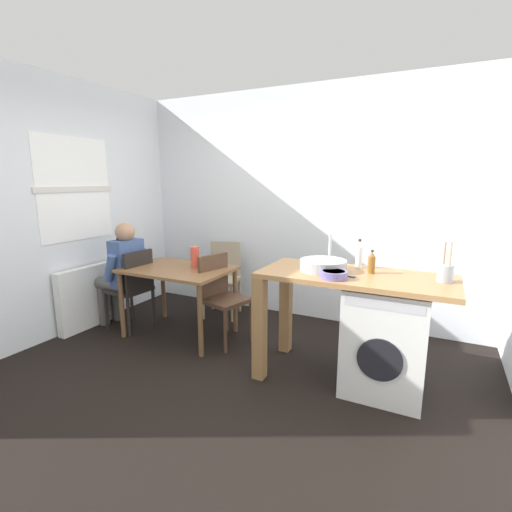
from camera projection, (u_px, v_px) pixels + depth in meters
ground_plane at (230, 378)px, 3.15m from camera, size 5.46×5.46×0.00m
wall_back at (303, 206)px, 4.41m from camera, size 4.60×0.10×2.70m
wall_window_side at (48, 209)px, 3.82m from camera, size 0.12×3.80×2.70m
radiator at (90, 296)px, 4.22m from camera, size 0.10×0.80×0.70m
dining_table at (178, 277)px, 3.93m from camera, size 1.10×0.76×0.74m
chair_person_seat at (133, 285)px, 4.10m from camera, size 0.42×0.42×0.90m
chair_opposite at (221, 293)px, 3.81m from camera, size 0.49×0.49×0.90m
chair_spare_by_wall at (223, 274)px, 4.60m from camera, size 0.49×0.49×0.90m
seated_person at (122, 269)px, 4.15m from camera, size 0.51×0.52×1.20m
kitchen_counter at (328, 290)px, 3.05m from camera, size 1.50×0.68×0.92m
washing_machine at (386, 338)px, 2.91m from camera, size 0.60×0.61×0.86m
sink_basin at (323, 265)px, 3.03m from camera, size 0.38×0.38×0.09m
tap at (330, 250)px, 3.17m from camera, size 0.02×0.02×0.28m
bottle_tall_green at (359, 255)px, 3.12m from camera, size 0.06×0.06×0.25m
bottle_squat_brown at (372, 263)px, 2.94m from camera, size 0.06×0.06×0.19m
mixing_bowl at (334, 274)px, 2.80m from camera, size 0.21×0.21×0.06m
utensil_crock at (446, 273)px, 2.68m from camera, size 0.11×0.11×0.30m
vase at (195, 257)px, 3.91m from camera, size 0.09×0.09×0.22m
scissors at (346, 276)px, 2.86m from camera, size 0.15×0.06×0.01m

